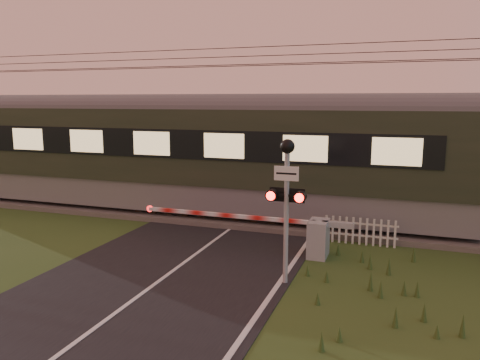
% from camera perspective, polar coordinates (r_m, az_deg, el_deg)
% --- Properties ---
extents(ground, '(160.00, 160.00, 0.00)m').
position_cam_1_polar(ground, '(11.62, -9.83, -12.14)').
color(ground, '#2F4A1C').
rests_on(ground, ground).
extents(road, '(6.00, 140.00, 0.03)m').
position_cam_1_polar(road, '(11.42, -10.33, -12.50)').
color(road, black).
rests_on(road, ground).
extents(track_bed, '(140.00, 3.40, 0.39)m').
position_cam_1_polar(track_bed, '(17.28, 0.68, -4.46)').
color(track_bed, '#47423D').
rests_on(track_bed, ground).
extents(overhead_wires, '(120.00, 0.62, 0.62)m').
position_cam_1_polar(overhead_wires, '(16.82, 0.72, 14.59)').
color(overhead_wires, black).
rests_on(overhead_wires, ground).
extents(boom_gate, '(6.32, 0.80, 1.06)m').
position_cam_1_polar(boom_gate, '(13.23, 8.28, -6.70)').
color(boom_gate, gray).
rests_on(boom_gate, ground).
extents(crossing_signal, '(0.87, 0.36, 3.43)m').
position_cam_1_polar(crossing_signal, '(10.78, 5.72, -0.69)').
color(crossing_signal, gray).
rests_on(crossing_signal, ground).
extents(picket_fence, '(2.21, 0.07, 0.82)m').
position_cam_1_polar(picket_fence, '(14.56, 14.40, -6.06)').
color(picket_fence, silver).
rests_on(picket_fence, ground).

